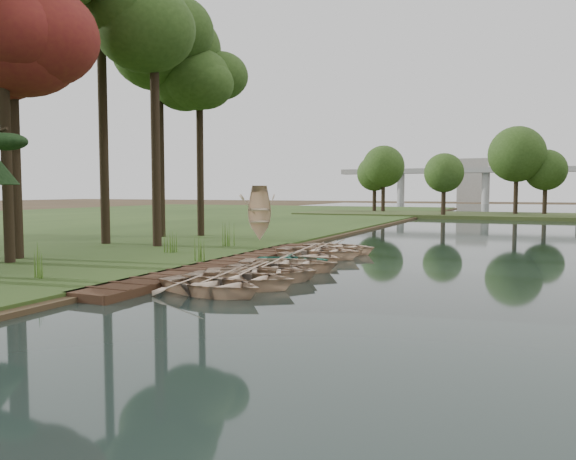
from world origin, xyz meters
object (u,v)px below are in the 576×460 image
at_px(boardwalk, 227,265).
at_px(rowboat_2, 261,271).
at_px(stored_rowboat, 259,235).
at_px(rowboat_0, 211,282).
at_px(rowboat_1, 240,276).

bearing_deg(boardwalk, rowboat_2, -44.13).
bearing_deg(stored_rowboat, boardwalk, -121.09).
bearing_deg(stored_rowboat, rowboat_0, -118.54).
xyz_separation_m(rowboat_1, stored_rowboat, (-5.84, 13.16, 0.19)).
xyz_separation_m(boardwalk, stored_rowboat, (-3.02, 9.03, 0.48)).
relative_size(rowboat_1, rowboat_2, 0.99).
height_order(boardwalk, rowboat_1, rowboat_1).
height_order(boardwalk, rowboat_2, rowboat_2).
distance_m(rowboat_2, stored_rowboat, 13.24).
bearing_deg(rowboat_0, rowboat_1, 0.33).
distance_m(rowboat_0, rowboat_2, 2.65).
height_order(rowboat_1, rowboat_2, rowboat_2).
bearing_deg(rowboat_2, boardwalk, 23.31).
relative_size(rowboat_1, stored_rowboat, 1.19).
distance_m(boardwalk, rowboat_1, 5.01).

